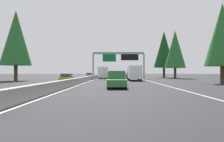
% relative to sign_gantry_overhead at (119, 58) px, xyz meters
% --- Properties ---
extents(ground_plane, '(320.00, 320.00, 0.00)m').
position_rel_sign_gantry_overhead_xyz_m(ground_plane, '(6.60, 6.03, -5.21)').
color(ground_plane, '#262628').
extents(median_barrier, '(180.00, 0.56, 0.90)m').
position_rel_sign_gantry_overhead_xyz_m(median_barrier, '(26.60, 6.33, -4.76)').
color(median_barrier, gray).
rests_on(median_barrier, ground).
extents(shoulder_stripe_right, '(160.00, 0.16, 0.01)m').
position_rel_sign_gantry_overhead_xyz_m(shoulder_stripe_right, '(16.60, -5.49, -5.21)').
color(shoulder_stripe_right, silver).
rests_on(shoulder_stripe_right, ground).
extents(shoulder_stripe_median, '(160.00, 0.16, 0.01)m').
position_rel_sign_gantry_overhead_xyz_m(shoulder_stripe_median, '(16.60, 5.78, -5.21)').
color(shoulder_stripe_median, silver).
rests_on(shoulder_stripe_median, ground).
extents(sign_gantry_overhead, '(0.50, 12.68, 6.55)m').
position_rel_sign_gantry_overhead_xyz_m(sign_gantry_overhead, '(0.00, 0.00, 0.00)').
color(sign_gantry_overhead, gray).
rests_on(sign_gantry_overhead, ground).
extents(pickup_far_left, '(5.60, 2.00, 1.86)m').
position_rel_sign_gantry_overhead_xyz_m(pickup_far_left, '(-32.25, 0.79, -4.30)').
color(pickup_far_left, '#2D6B38').
rests_on(pickup_far_left, ground).
extents(box_truck_distant_a, '(8.50, 2.40, 2.95)m').
position_rel_sign_gantry_overhead_xyz_m(box_truck_distant_a, '(-10.01, -2.86, -3.60)').
color(box_truck_distant_a, white).
rests_on(box_truck_distant_a, ground).
extents(sedan_far_right, '(4.40, 1.80, 1.47)m').
position_rel_sign_gantry_overhead_xyz_m(sedan_far_right, '(5.96, -2.85, -4.53)').
color(sedan_far_right, black).
rests_on(sedan_far_right, ground).
extents(minivan_mid_center, '(5.00, 1.95, 1.69)m').
position_rel_sign_gantry_overhead_xyz_m(minivan_mid_center, '(66.39, -2.79, -4.26)').
color(minivan_mid_center, black).
rests_on(minivan_mid_center, ground).
extents(bus_far_center, '(11.50, 2.55, 3.10)m').
position_rel_sign_gantry_overhead_xyz_m(bus_far_center, '(10.57, 4.32, -3.50)').
color(bus_far_center, white).
rests_on(bus_far_center, ground).
extents(sedan_mid_right, '(4.40, 1.80, 1.47)m').
position_rel_sign_gantry_overhead_xyz_m(sedan_mid_right, '(53.05, 0.58, -4.53)').
color(sedan_mid_right, red).
rests_on(sedan_mid_right, ground).
extents(oncoming_near, '(4.40, 1.80, 1.47)m').
position_rel_sign_gantry_overhead_xyz_m(oncoming_near, '(-18.75, 9.00, -4.53)').
color(oncoming_near, '#AD931E').
rests_on(oncoming_near, ground).
extents(oncoming_far, '(4.40, 1.80, 1.47)m').
position_rel_sign_gantry_overhead_xyz_m(oncoming_far, '(14.87, 8.83, -4.53)').
color(oncoming_far, silver).
rests_on(oncoming_far, ground).
extents(conifer_right_near, '(5.19, 5.19, 11.79)m').
position_rel_sign_gantry_overhead_xyz_m(conifer_right_near, '(-23.50, -14.61, 1.96)').
color(conifer_right_near, '#4C3823').
rests_on(conifer_right_near, ground).
extents(conifer_right_mid, '(5.70, 5.70, 12.96)m').
position_rel_sign_gantry_overhead_xyz_m(conifer_right_mid, '(7.11, -15.22, 2.67)').
color(conifer_right_mid, '#4C3823').
rests_on(conifer_right_mid, ground).
extents(conifer_right_far, '(6.24, 6.24, 14.18)m').
position_rel_sign_gantry_overhead_xyz_m(conifer_right_far, '(15.72, -13.94, 3.41)').
color(conifer_right_far, '#4C3823').
rests_on(conifer_right_far, ground).
extents(conifer_left_near, '(6.14, 6.14, 13.96)m').
position_rel_sign_gantry_overhead_xyz_m(conifer_left_near, '(-11.09, 20.64, 3.28)').
color(conifer_left_near, '#4C3823').
rests_on(conifer_left_near, ground).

